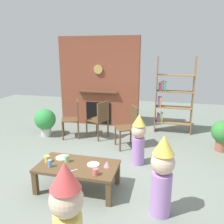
{
  "coord_description": "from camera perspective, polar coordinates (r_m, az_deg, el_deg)",
  "views": [
    {
      "loc": [
        1.08,
        -3.41,
        2.02
      ],
      "look_at": [
        0.15,
        0.4,
        0.98
      ],
      "focal_mm": 36.89,
      "sensor_mm": 36.0,
      "label": 1
    }
  ],
  "objects": [
    {
      "name": "dining_chair_middle",
      "position": [
        5.38,
        -2.94,
        -1.42
      ],
      "size": [
        0.53,
        0.53,
        0.9
      ],
      "rotation": [
        0.0,
        0.0,
        2.72
      ],
      "color": "brown",
      "rests_on": "ground_plane"
    },
    {
      "name": "child_by_the_chairs",
      "position": [
        4.2,
        6.59,
        -6.43
      ],
      "size": [
        0.26,
        0.26,
        0.95
      ],
      "rotation": [
        0.0,
        0.0,
        -2.22
      ],
      "color": "#B27FCC",
      "rests_on": "ground_plane"
    },
    {
      "name": "birthday_cake_slice",
      "position": [
        3.42,
        -1.22,
        -12.76
      ],
      "size": [
        0.1,
        0.1,
        0.08
      ],
      "primitive_type": "cone",
      "color": "pink",
      "rests_on": "coffee_table"
    },
    {
      "name": "child_in_pink",
      "position": [
        2.98,
        12.32,
        -14.77
      ],
      "size": [
        0.3,
        0.3,
        1.07
      ],
      "rotation": [
        0.0,
        0.0,
        2.92
      ],
      "color": "#B27FCC",
      "rests_on": "ground_plane"
    },
    {
      "name": "paper_cup_near_left",
      "position": [
        3.53,
        -15.16,
        -12.22
      ],
      "size": [
        0.06,
        0.06,
        0.11
      ],
      "primitive_type": "cylinder",
      "color": "#669EE0",
      "rests_on": "coffee_table"
    },
    {
      "name": "ground_plane",
      "position": [
        4.11,
        -3.46,
        -14.58
      ],
      "size": [
        12.0,
        12.0,
        0.0
      ],
      "primitive_type": "plane",
      "color": "gray"
    },
    {
      "name": "table_fork",
      "position": [
        3.38,
        -9.78,
        -14.15
      ],
      "size": [
        0.11,
        0.12,
        0.01
      ],
      "primitive_type": "cube",
      "rotation": [
        0.0,
        0.0,
        0.82
      ],
      "color": "silver",
      "rests_on": "coffee_table"
    },
    {
      "name": "potted_plant_tall",
      "position": [
        5.25,
        25.75,
        -4.76
      ],
      "size": [
        0.46,
        0.46,
        0.65
      ],
      "color": "#9E5B42",
      "rests_on": "ground_plane"
    },
    {
      "name": "paper_cup_near_right",
      "position": [
        3.68,
        -15.76,
        -11.13
      ],
      "size": [
        0.08,
        0.08,
        0.1
      ],
      "primitive_type": "cylinder",
      "color": "#F2CC4C",
      "rests_on": "coffee_table"
    },
    {
      "name": "child_with_cone_hat",
      "position": [
        2.3,
        -11.01,
        -23.96
      ],
      "size": [
        0.31,
        0.31,
        1.12
      ],
      "rotation": [
        0.0,
        0.0,
        1.89
      ],
      "color": "#E0CC66",
      "rests_on": "ground_plane"
    },
    {
      "name": "potted_plant_short",
      "position": [
        5.83,
        -16.21,
        -2.02
      ],
      "size": [
        0.51,
        0.51,
        0.67
      ],
      "color": "beige",
      "rests_on": "ground_plane"
    },
    {
      "name": "dining_chair_right",
      "position": [
        4.91,
        4.49,
        -3.04
      ],
      "size": [
        0.54,
        0.54,
        0.9
      ],
      "rotation": [
        0.0,
        0.0,
        3.64
      ],
      "color": "brown",
      "rests_on": "ground_plane"
    },
    {
      "name": "brick_fireplace_feature",
      "position": [
        6.34,
        -3.23,
        7.38
      ],
      "size": [
        2.2,
        0.28,
        2.4
      ],
      "color": "brown",
      "rests_on": "ground_plane"
    },
    {
      "name": "dining_chair_left",
      "position": [
        5.55,
        -9.39,
        -1.08
      ],
      "size": [
        0.53,
        0.53,
        0.9
      ],
      "rotation": [
        0.0,
        0.0,
        3.55
      ],
      "color": "brown",
      "rests_on": "ground_plane"
    },
    {
      "name": "coffee_table",
      "position": [
        3.55,
        -8.53,
        -13.66
      ],
      "size": [
        1.19,
        0.64,
        0.39
      ],
      "color": "brown",
      "rests_on": "ground_plane"
    },
    {
      "name": "paper_cup_center",
      "position": [
        3.61,
        -11.17,
        -11.28
      ],
      "size": [
        0.07,
        0.07,
        0.11
      ],
      "primitive_type": "cylinder",
      "color": "#8CD18C",
      "rests_on": "coffee_table"
    },
    {
      "name": "paper_cup_far_left",
      "position": [
        3.23,
        -4.11,
        -14.56
      ],
      "size": [
        0.08,
        0.08,
        0.09
      ],
      "primitive_type": "cylinder",
      "color": "#E5666B",
      "rests_on": "coffee_table"
    },
    {
      "name": "paper_plate_front",
      "position": [
        3.5,
        -4.66,
        -12.82
      ],
      "size": [
        0.18,
        0.18,
        0.01
      ],
      "primitive_type": "cylinder",
      "color": "white",
      "rests_on": "coffee_table"
    },
    {
      "name": "bookshelf",
      "position": [
        5.92,
        14.35,
        3.34
      ],
      "size": [
        0.9,
        0.28,
        1.9
      ],
      "color": "olive",
      "rests_on": "ground_plane"
    },
    {
      "name": "paper_plate_rear",
      "position": [
        3.77,
        -12.23,
        -10.98
      ],
      "size": [
        0.21,
        0.21,
        0.01
      ],
      "primitive_type": "cylinder",
      "color": "white",
      "rests_on": "coffee_table"
    }
  ]
}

